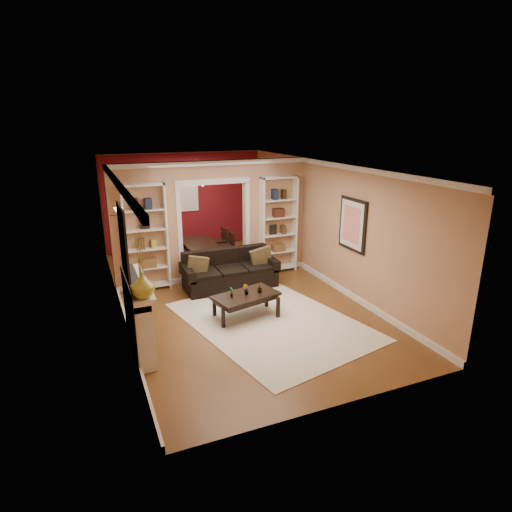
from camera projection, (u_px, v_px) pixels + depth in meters
name	position (u px, v px, depth m)	size (l,w,h in m)	color
floor	(232.00, 295.00, 9.05)	(8.00, 8.00, 0.00)	brown
ceiling	(230.00, 166.00, 8.23)	(8.00, 8.00, 0.00)	white
wall_back	(184.00, 201.00, 12.16)	(8.00, 8.00, 0.00)	tan
wall_front	(343.00, 311.00, 5.12)	(8.00, 8.00, 0.00)	tan
wall_left	(115.00, 245.00, 7.82)	(8.00, 8.00, 0.00)	tan
wall_right	(327.00, 224.00, 9.47)	(8.00, 8.00, 0.00)	tan
partition_wall	(213.00, 221.00, 9.70)	(4.50, 0.15, 2.70)	tan
red_back_panel	(185.00, 202.00, 12.14)	(4.44, 0.04, 2.64)	maroon
dining_window	(184.00, 194.00, 12.04)	(0.78, 0.03, 0.98)	#8CA5CC
area_rug	(271.00, 321.00, 7.86)	(2.59, 3.62, 0.01)	silver
sofa	(230.00, 270.00, 9.37)	(2.07, 0.89, 0.81)	black
pillow_left	(197.00, 265.00, 9.02)	(0.43, 0.12, 0.43)	brown
pillow_right	(261.00, 257.00, 9.55)	(0.46, 0.13, 0.46)	brown
coffee_table	(246.00, 306.00, 7.99)	(1.20, 0.65, 0.45)	black
plant_left	(232.00, 292.00, 7.78)	(0.10, 0.07, 0.20)	#336626
plant_center	(246.00, 290.00, 7.89)	(0.11, 0.09, 0.19)	#336626
plant_right	(260.00, 288.00, 7.99)	(0.10, 0.10, 0.17)	#336626
bookshelf_left	(146.00, 238.00, 9.04)	(0.90, 0.30, 2.30)	white
bookshelf_right	(278.00, 225.00, 10.18)	(0.90, 0.30, 2.30)	white
fireplace	(140.00, 315.00, 6.79)	(0.32, 1.70, 1.16)	white
vase	(142.00, 285.00, 5.94)	(0.34, 0.34, 0.36)	#A4A435
mirror	(123.00, 242.00, 6.37)	(0.03, 0.95, 1.10)	silver
wall_sconce	(115.00, 213.00, 8.19)	(0.18, 0.18, 0.22)	#FFE0A5
framed_art	(352.00, 225.00, 8.52)	(0.04, 0.85, 1.05)	black
dining_table	(200.00, 252.00, 11.20)	(0.81, 1.45, 0.51)	black
dining_chair_nw	(182.00, 253.00, 10.69)	(0.37, 0.37, 0.75)	black
dining_chair_ne	(224.00, 247.00, 11.09)	(0.39, 0.39, 0.79)	black
dining_chair_sw	(177.00, 245.00, 11.21)	(0.41, 0.41, 0.82)	black
dining_chair_se	(217.00, 241.00, 11.62)	(0.39, 0.39, 0.79)	black
chandelier	(195.00, 183.00, 10.82)	(0.50, 0.50, 0.30)	#392C1A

